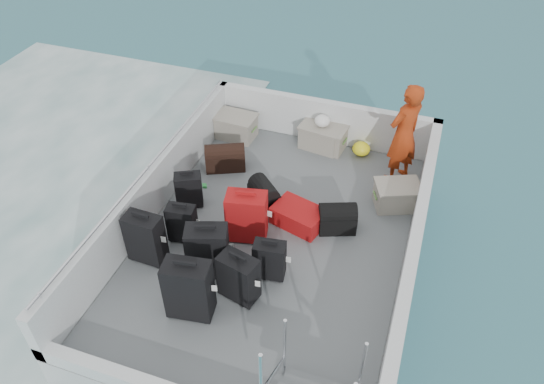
{
  "coord_description": "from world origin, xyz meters",
  "views": [
    {
      "loc": [
        1.56,
        -4.62,
        5.58
      ],
      "look_at": [
        -0.19,
        0.46,
        1.0
      ],
      "focal_mm": 35.0,
      "sensor_mm": 36.0,
      "label": 1
    }
  ],
  "objects_px": {
    "suitcase_4": "(208,252)",
    "crate_3": "(396,196)",
    "passenger": "(404,134)",
    "suitcase_6": "(239,278)",
    "suitcase_2": "(189,190)",
    "suitcase_7": "(269,260)",
    "crate_2": "(321,137)",
    "suitcase_1": "(182,224)",
    "suitcase_3": "(189,290)",
    "suitcase_0": "(145,239)",
    "crate_0": "(236,127)",
    "suitcase_5": "(247,217)",
    "crate_1": "(325,138)",
    "suitcase_8": "(299,216)"
  },
  "relations": [
    {
      "from": "suitcase_1",
      "to": "suitcase_7",
      "type": "xyz_separation_m",
      "value": [
        1.26,
        -0.23,
        -0.01
      ]
    },
    {
      "from": "suitcase_0",
      "to": "suitcase_3",
      "type": "relative_size",
      "value": 0.9
    },
    {
      "from": "crate_2",
      "to": "suitcase_1",
      "type": "bearing_deg",
      "value": -113.92
    },
    {
      "from": "suitcase_2",
      "to": "suitcase_3",
      "type": "height_order",
      "value": "suitcase_3"
    },
    {
      "from": "suitcase_2",
      "to": "suitcase_8",
      "type": "bearing_deg",
      "value": -21.13
    },
    {
      "from": "suitcase_4",
      "to": "suitcase_6",
      "type": "xyz_separation_m",
      "value": [
        0.48,
        -0.22,
        -0.05
      ]
    },
    {
      "from": "suitcase_7",
      "to": "suitcase_4",
      "type": "bearing_deg",
      "value": -173.25
    },
    {
      "from": "crate_2",
      "to": "crate_3",
      "type": "distance_m",
      "value": 1.7
    },
    {
      "from": "passenger",
      "to": "suitcase_6",
      "type": "bearing_deg",
      "value": 11.88
    },
    {
      "from": "suitcase_2",
      "to": "suitcase_4",
      "type": "bearing_deg",
      "value": -79.86
    },
    {
      "from": "suitcase_4",
      "to": "crate_0",
      "type": "distance_m",
      "value": 2.94
    },
    {
      "from": "crate_1",
      "to": "crate_3",
      "type": "bearing_deg",
      "value": -38.94
    },
    {
      "from": "suitcase_2",
      "to": "suitcase_7",
      "type": "bearing_deg",
      "value": -56.24
    },
    {
      "from": "suitcase_1",
      "to": "passenger",
      "type": "xyz_separation_m",
      "value": [
        2.41,
        2.18,
        0.5
      ]
    },
    {
      "from": "suitcase_3",
      "to": "crate_3",
      "type": "xyz_separation_m",
      "value": [
        1.9,
        2.57,
        -0.21
      ]
    },
    {
      "from": "suitcase_0",
      "to": "crate_1",
      "type": "relative_size",
      "value": 1.15
    },
    {
      "from": "suitcase_7",
      "to": "suitcase_8",
      "type": "relative_size",
      "value": 0.8
    },
    {
      "from": "suitcase_0",
      "to": "suitcase_4",
      "type": "height_order",
      "value": "suitcase_4"
    },
    {
      "from": "suitcase_1",
      "to": "crate_0",
      "type": "bearing_deg",
      "value": 87.7
    },
    {
      "from": "suitcase_5",
      "to": "passenger",
      "type": "xyz_separation_m",
      "value": [
        1.64,
        1.88,
        0.42
      ]
    },
    {
      "from": "suitcase_2",
      "to": "suitcase_8",
      "type": "xyz_separation_m",
      "value": [
        1.54,
        0.13,
        -0.13
      ]
    },
    {
      "from": "suitcase_5",
      "to": "crate_2",
      "type": "bearing_deg",
      "value": 68.84
    },
    {
      "from": "crate_0",
      "to": "suitcase_6",
      "type": "bearing_deg",
      "value": -67.48
    },
    {
      "from": "crate_0",
      "to": "crate_1",
      "type": "distance_m",
      "value": 1.46
    },
    {
      "from": "suitcase_3",
      "to": "crate_0",
      "type": "height_order",
      "value": "suitcase_3"
    },
    {
      "from": "suitcase_7",
      "to": "crate_2",
      "type": "relative_size",
      "value": 0.87
    },
    {
      "from": "suitcase_7",
      "to": "suitcase_8",
      "type": "height_order",
      "value": "suitcase_7"
    },
    {
      "from": "suitcase_2",
      "to": "suitcase_5",
      "type": "distance_m",
      "value": 1.04
    },
    {
      "from": "crate_2",
      "to": "passenger",
      "type": "relative_size",
      "value": 0.39
    },
    {
      "from": "crate_1",
      "to": "crate_3",
      "type": "height_order",
      "value": "crate_1"
    },
    {
      "from": "suitcase_1",
      "to": "suitcase_4",
      "type": "bearing_deg",
      "value": -44.76
    },
    {
      "from": "suitcase_2",
      "to": "crate_0",
      "type": "bearing_deg",
      "value": 64.63
    },
    {
      "from": "suitcase_0",
      "to": "suitcase_3",
      "type": "xyz_separation_m",
      "value": [
        0.86,
        -0.57,
        0.04
      ]
    },
    {
      "from": "suitcase_2",
      "to": "suitcase_1",
      "type": "bearing_deg",
      "value": -97.36
    },
    {
      "from": "suitcase_1",
      "to": "crate_2",
      "type": "bearing_deg",
      "value": 58.27
    },
    {
      "from": "suitcase_3",
      "to": "suitcase_4",
      "type": "distance_m",
      "value": 0.61
    },
    {
      "from": "suitcase_8",
      "to": "suitcase_3",
      "type": "bearing_deg",
      "value": 174.17
    },
    {
      "from": "suitcase_7",
      "to": "crate_3",
      "type": "distance_m",
      "value": 2.17
    },
    {
      "from": "suitcase_4",
      "to": "suitcase_8",
      "type": "height_order",
      "value": "suitcase_4"
    },
    {
      "from": "suitcase_2",
      "to": "suitcase_7",
      "type": "relative_size",
      "value": 0.99
    },
    {
      "from": "suitcase_4",
      "to": "crate_2",
      "type": "bearing_deg",
      "value": 60.13
    },
    {
      "from": "crate_2",
      "to": "passenger",
      "type": "xyz_separation_m",
      "value": [
        1.26,
        -0.4,
        0.59
      ]
    },
    {
      "from": "suitcase_1",
      "to": "passenger",
      "type": "distance_m",
      "value": 3.29
    },
    {
      "from": "suitcase_2",
      "to": "passenger",
      "type": "xyz_separation_m",
      "value": [
        2.62,
        1.55,
        0.51
      ]
    },
    {
      "from": "suitcase_2",
      "to": "suitcase_6",
      "type": "height_order",
      "value": "suitcase_6"
    },
    {
      "from": "suitcase_0",
      "to": "crate_3",
      "type": "height_order",
      "value": "suitcase_0"
    },
    {
      "from": "suitcase_3",
      "to": "suitcase_7",
      "type": "relative_size",
      "value": 1.45
    },
    {
      "from": "suitcase_1",
      "to": "suitcase_7",
      "type": "height_order",
      "value": "suitcase_1"
    },
    {
      "from": "suitcase_4",
      "to": "suitcase_3",
      "type": "bearing_deg",
      "value": -103.75
    },
    {
      "from": "suitcase_4",
      "to": "crate_3",
      "type": "xyz_separation_m",
      "value": [
        1.95,
        1.96,
        -0.19
      ]
    }
  ]
}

